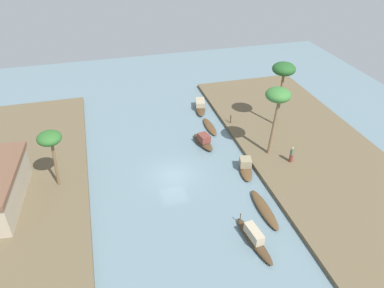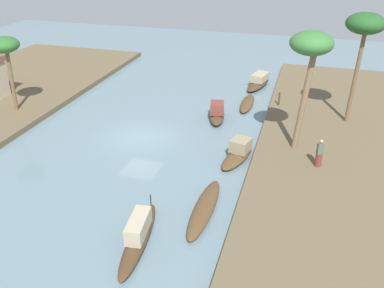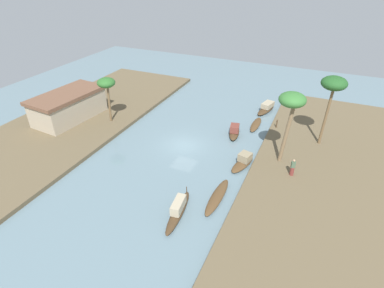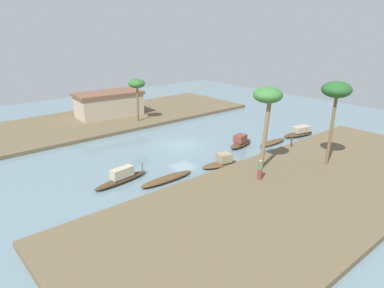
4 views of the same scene
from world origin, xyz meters
name	(u,v)px [view 3 (image 3 of 4)]	position (x,y,z in m)	size (l,w,h in m)	color
river_water	(184,145)	(0.00, 0.00, 0.00)	(67.98, 67.98, 0.00)	slate
riverbank_left	(328,177)	(0.00, -14.81, 0.20)	(38.35, 13.84, 0.41)	brown
riverbank_right	(78,119)	(0.00, 14.81, 0.20)	(38.35, 13.84, 0.41)	brown
sampan_downstream_large	(217,197)	(-6.80, -6.36, 0.23)	(5.12, 1.00, 0.46)	brown
sampan_midstream	(256,124)	(7.75, -6.09, 0.19)	(4.09, 0.98, 0.37)	brown
sampan_upstream_small	(178,210)	(-9.79, -4.13, 0.46)	(5.22, 1.49, 1.28)	#47331E
sampan_near_left_bank	(234,131)	(4.51, -4.35, 0.48)	(3.89, 1.84, 1.32)	#47331E
sampan_foreground	(243,161)	(-1.02, -6.99, 0.43)	(3.85, 2.01, 1.21)	brown
sampan_with_tall_canopy	(266,108)	(12.51, -6.33, 0.46)	(4.37, 2.12, 1.15)	#47331E
person_on_near_bank	(292,169)	(-1.31, -11.65, 1.10)	(0.50, 0.50, 1.70)	brown
mooring_post	(277,124)	(7.56, -8.57, 0.91)	(0.14, 0.14, 1.01)	#4C3823
palm_tree_left_near	(292,103)	(0.66, -10.40, 6.62)	(2.42, 2.42, 7.19)	#7F6647
palm_tree_left_far	(334,85)	(5.83, -13.56, 7.01)	(2.50, 2.50, 7.49)	brown
palm_tree_right_tall	(106,84)	(1.02, 10.35, 5.18)	(2.09, 2.09, 5.50)	brown
riverside_building	(69,106)	(-0.40, 15.52, 2.08)	(9.35, 5.41, 3.30)	tan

